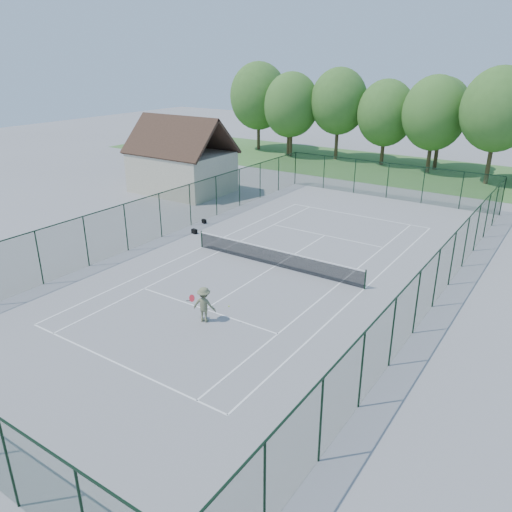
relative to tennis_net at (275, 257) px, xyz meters
name	(u,v)px	position (x,y,z in m)	size (l,w,h in m)	color
ground	(275,266)	(0.00, 0.00, -0.58)	(140.00, 140.00, 0.00)	gray
grass_far	(427,173)	(0.00, 30.00, -0.57)	(80.00, 16.00, 0.01)	#487B37
court_lines	(275,266)	(0.00, 0.00, -0.57)	(11.05, 23.85, 0.01)	white
tennis_net	(275,257)	(0.00, 0.00, 0.00)	(11.08, 0.08, 1.10)	black
fence_enclosure	(276,241)	(0.00, 0.00, 0.98)	(18.05, 36.05, 3.02)	#19361E
utility_building	(181,156)	(-16.00, 10.00, 2.54)	(8.60, 6.27, 6.63)	beige
tree_line_far	(435,113)	(0.00, 30.00, 5.42)	(39.40, 6.40, 9.70)	#4A3722
sports_bag_a	(204,221)	(-8.53, 3.89, -0.43)	(0.35, 0.21, 0.28)	black
sports_bag_b	(194,231)	(-7.62, 1.75, -0.42)	(0.40, 0.24, 0.31)	black
tennis_player	(204,305)	(0.71, -7.28, 0.27)	(2.00, 0.87, 1.69)	#696C4A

